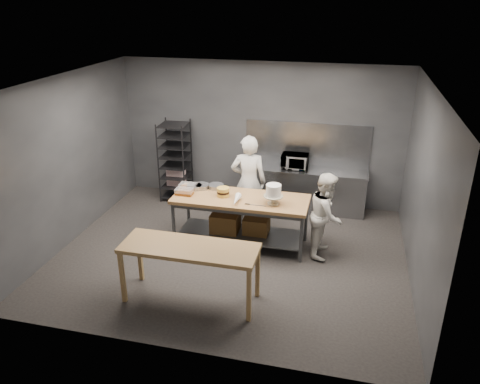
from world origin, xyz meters
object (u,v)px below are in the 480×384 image
object	(u,v)px
work_table	(240,215)
speed_rack	(175,161)
microwave	(295,161)
chef_right	(326,215)
layer_cake	(223,192)
near_counter	(190,252)
frosted_cake_stand	(274,192)
chef_behind	(249,182)

from	to	relation	value
work_table	speed_rack	distance (m)	2.52
speed_rack	microwave	bearing A→B (deg)	1.76
speed_rack	chef_right	world-z (taller)	speed_rack
work_table	layer_cake	size ratio (longest dim) A/B	10.88
work_table	speed_rack	size ratio (longest dim) A/B	1.37
near_counter	frosted_cake_stand	world-z (taller)	frosted_cake_stand
chef_behind	chef_right	bearing A→B (deg)	146.33
chef_behind	microwave	world-z (taller)	chef_behind
frosted_cake_stand	layer_cake	distance (m)	0.94
near_counter	chef_right	world-z (taller)	chef_right
microwave	work_table	bearing A→B (deg)	-112.83
chef_right	layer_cake	size ratio (longest dim) A/B	6.83
frosted_cake_stand	layer_cake	xyz separation A→B (m)	(-0.92, 0.12, -0.15)
speed_rack	microwave	size ratio (longest dim) A/B	3.23
chef_right	frosted_cake_stand	world-z (taller)	chef_right
work_table	near_counter	bearing A→B (deg)	-99.39
layer_cake	work_table	bearing A→B (deg)	4.77
microwave	frosted_cake_stand	bearing A→B (deg)	-93.47
near_counter	microwave	size ratio (longest dim) A/B	3.69
chef_behind	microwave	size ratio (longest dim) A/B	3.41
speed_rack	frosted_cake_stand	xyz separation A→B (m)	(2.48, -1.83, 0.29)
work_table	near_counter	xyz separation A→B (m)	(-0.30, -1.83, 0.24)
chef_behind	frosted_cake_stand	distance (m)	1.09
near_counter	layer_cake	size ratio (longest dim) A/B	9.07
work_table	layer_cake	world-z (taller)	layer_cake
microwave	frosted_cake_stand	xyz separation A→B (m)	(-0.12, -1.91, 0.10)
near_counter	microwave	bearing A→B (deg)	73.79
microwave	near_counter	bearing A→B (deg)	-106.21
near_counter	microwave	xyz separation A→B (m)	(1.04, 3.59, 0.24)
frosted_cake_stand	chef_behind	bearing A→B (deg)	125.80
chef_behind	microwave	bearing A→B (deg)	-133.64
chef_behind	layer_cake	distance (m)	0.81
work_table	chef_right	size ratio (longest dim) A/B	1.59
near_counter	chef_behind	size ratio (longest dim) A/B	1.08
frosted_cake_stand	layer_cake	bearing A→B (deg)	172.38
speed_rack	chef_right	xyz separation A→B (m)	(3.39, -1.69, -0.10)
near_counter	chef_right	size ratio (longest dim) A/B	1.33
work_table	layer_cake	bearing A→B (deg)	-175.23
speed_rack	frosted_cake_stand	bearing A→B (deg)	-36.40
near_counter	layer_cake	distance (m)	1.82
speed_rack	frosted_cake_stand	size ratio (longest dim) A/B	4.92
work_table	chef_behind	size ratio (longest dim) A/B	1.30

